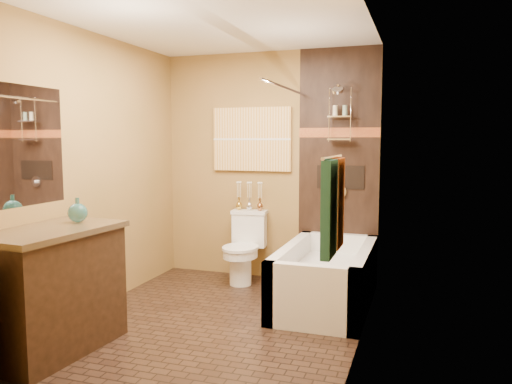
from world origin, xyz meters
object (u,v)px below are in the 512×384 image
at_px(bathtub, 326,282).
at_px(toilet, 244,247).
at_px(sunset_painting, 252,139).
at_px(vanity, 50,289).

bearing_deg(bathtub, toilet, 154.67).
bearing_deg(sunset_painting, bathtub, -36.24).
bearing_deg(sunset_painting, vanity, -107.16).
xyz_separation_m(sunset_painting, toilet, (0.00, -0.26, -1.16)).
xyz_separation_m(toilet, vanity, (-0.74, -2.12, 0.07)).
bearing_deg(toilet, sunset_painting, 84.28).
bearing_deg(toilet, vanity, -114.82).
distance_m(toilet, vanity, 2.25).
xyz_separation_m(bathtub, vanity, (-1.72, -1.66, 0.24)).
relative_size(bathtub, toilet, 1.96).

